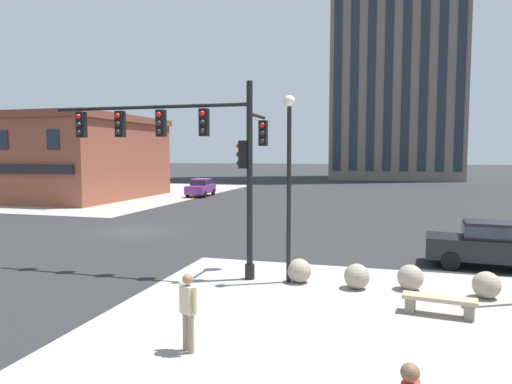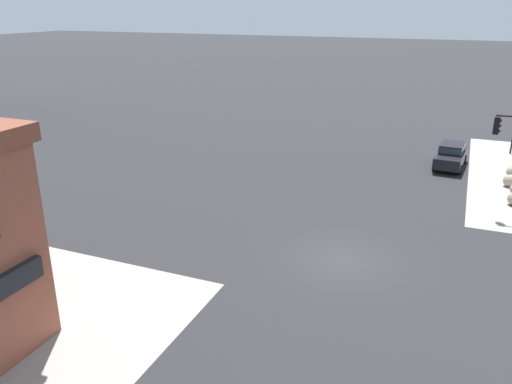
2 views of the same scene
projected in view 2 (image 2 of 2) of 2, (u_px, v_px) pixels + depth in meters
ground_plane at (343, 260)px, 23.17m from camera, size 320.00×320.00×0.00m
bollard_sphere_curb_c at (510, 181)px, 32.32m from camera, size 0.77×0.77×0.77m
car_main_southbound_far at (451, 155)px, 36.01m from camera, size 4.53×2.15×1.68m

